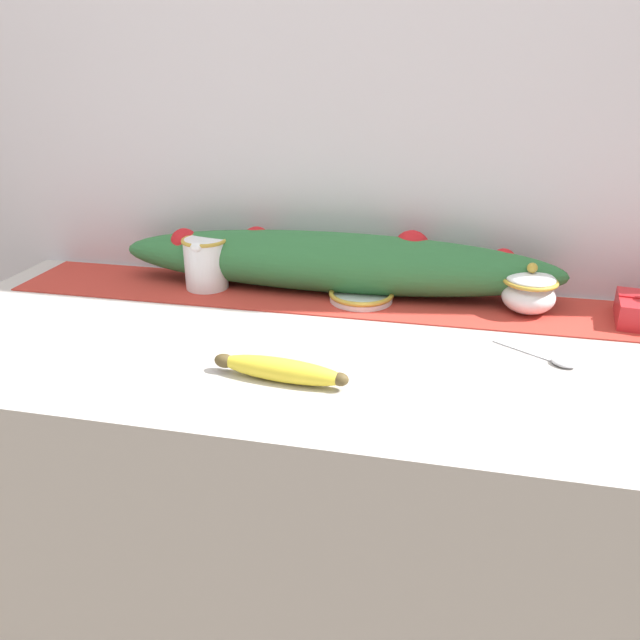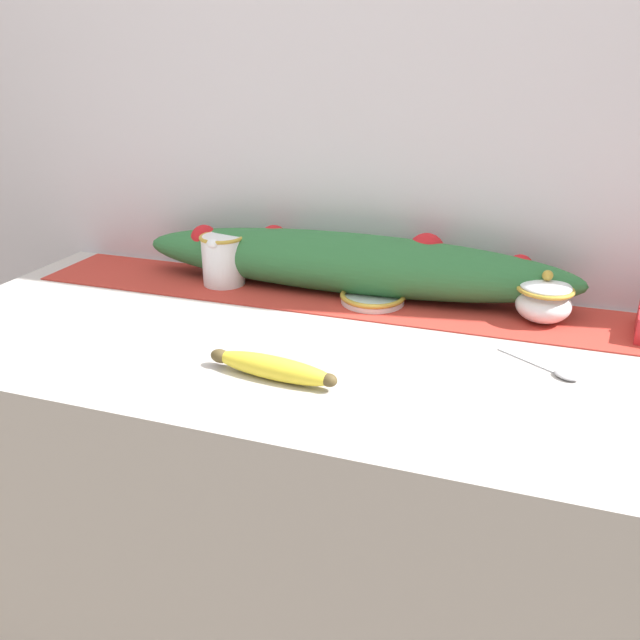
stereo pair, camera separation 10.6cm
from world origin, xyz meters
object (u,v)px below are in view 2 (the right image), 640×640
object	(u,v)px
banana	(271,367)
spoon	(562,373)
cream_pitcher	(223,258)
small_dish	(373,298)
sugar_bowl	(544,299)

from	to	relation	value
banana	spoon	xyz separation A→B (m)	(0.43, 0.15, -0.01)
cream_pitcher	small_dish	distance (m)	0.34
sugar_bowl	banana	bearing A→B (deg)	-137.12
sugar_bowl	spoon	world-z (taller)	sugar_bowl
small_dish	sugar_bowl	bearing A→B (deg)	1.34
sugar_bowl	small_dish	distance (m)	0.33
small_dish	spoon	world-z (taller)	small_dish
cream_pitcher	small_dish	world-z (taller)	cream_pitcher
cream_pitcher	spoon	xyz separation A→B (m)	(0.69, -0.22, -0.06)
small_dish	banana	bearing A→B (deg)	-101.12
spoon	banana	bearing A→B (deg)	-126.72
small_dish	banana	distance (m)	0.37
cream_pitcher	banana	distance (m)	0.46
sugar_bowl	small_dish	bearing A→B (deg)	-178.66
banana	small_dish	bearing A→B (deg)	78.88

